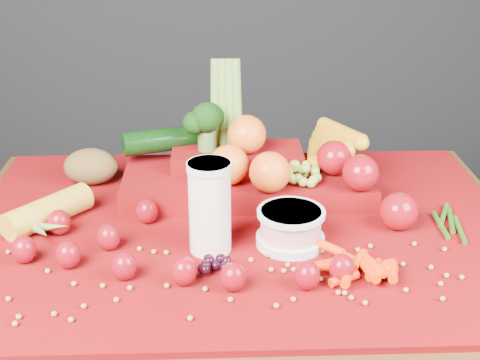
{
  "coord_description": "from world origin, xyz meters",
  "views": [
    {
      "loc": [
        -0.04,
        -1.14,
        1.37
      ],
      "look_at": [
        0.0,
        0.02,
        0.85
      ],
      "focal_mm": 50.0,
      "sensor_mm": 36.0,
      "label": 1
    }
  ],
  "objects_px": {
    "table": "(240,273)",
    "yogurt_bowl": "(291,226)",
    "produce_mound": "(256,166)",
    "milk_glass": "(210,204)"
  },
  "relations": [
    {
      "from": "table",
      "to": "yogurt_bowl",
      "type": "bearing_deg",
      "value": -39.59
    },
    {
      "from": "table",
      "to": "produce_mound",
      "type": "height_order",
      "value": "produce_mound"
    },
    {
      "from": "milk_glass",
      "to": "yogurt_bowl",
      "type": "xyz_separation_m",
      "value": [
        0.15,
        0.01,
        -0.05
      ]
    },
    {
      "from": "yogurt_bowl",
      "to": "produce_mound",
      "type": "height_order",
      "value": "produce_mound"
    },
    {
      "from": "milk_glass",
      "to": "yogurt_bowl",
      "type": "relative_size",
      "value": 1.35
    },
    {
      "from": "yogurt_bowl",
      "to": "table",
      "type": "bearing_deg",
      "value": 140.41
    },
    {
      "from": "milk_glass",
      "to": "produce_mound",
      "type": "height_order",
      "value": "produce_mound"
    },
    {
      "from": "table",
      "to": "produce_mound",
      "type": "bearing_deg",
      "value": 75.59
    },
    {
      "from": "milk_glass",
      "to": "produce_mound",
      "type": "distance_m",
      "value": 0.26
    },
    {
      "from": "milk_glass",
      "to": "table",
      "type": "bearing_deg",
      "value": 56.95
    }
  ]
}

